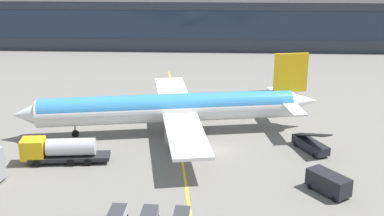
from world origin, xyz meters
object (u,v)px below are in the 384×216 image
object	(u,v)px
baggage_cart_0	(117,216)
belt_loader	(311,144)
main_airliner	(170,108)
fuel_tanker	(60,150)
crew_van	(328,182)

from	to	relation	value
baggage_cart_0	belt_loader	bearing A→B (deg)	40.48
main_airliner	belt_loader	bearing A→B (deg)	-17.09
belt_loader	baggage_cart_0	xyz separation A→B (m)	(-22.28, -19.01, -0.21)
fuel_tanker	crew_van	world-z (taller)	fuel_tanker
main_airliner	crew_van	xyz separation A→B (m)	(18.98, -17.56, -2.48)
fuel_tanker	belt_loader	xyz separation A→B (m)	(32.09, 5.16, -0.76)
main_airliner	fuel_tanker	bearing A→B (deg)	-139.44
main_airliner	crew_van	world-z (taller)	main_airliner
crew_van	baggage_cart_0	bearing A→B (deg)	-161.61
fuel_tanker	belt_loader	distance (m)	32.51
fuel_tanker	baggage_cart_0	size ratio (longest dim) A/B	4.07
main_airliner	baggage_cart_0	xyz separation A→B (m)	(-3.11, -24.91, -3.01)
belt_loader	baggage_cart_0	world-z (taller)	belt_loader
fuel_tanker	crew_van	xyz separation A→B (m)	(31.90, -6.51, -0.43)
main_airliner	belt_loader	world-z (taller)	main_airliner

